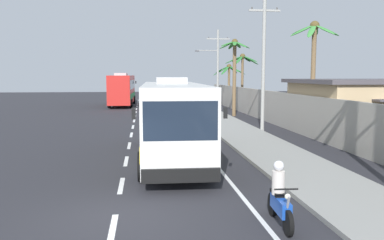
# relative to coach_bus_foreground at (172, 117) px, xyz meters

# --- Properties ---
(ground_plane) EXTENTS (160.00, 160.00, 0.00)m
(ground_plane) POSITION_rel_coach_bus_foreground_xyz_m (-2.04, -7.28, -1.86)
(ground_plane) COLOR #28282D
(sidewalk_kerb) EXTENTS (3.20, 90.00, 0.14)m
(sidewalk_kerb) POSITION_rel_coach_bus_foreground_xyz_m (4.76, 2.72, -1.79)
(sidewalk_kerb) COLOR gray
(sidewalk_kerb) RESTS_ON ground
(lane_markings) EXTENTS (3.87, 71.09, 0.01)m
(lane_markings) POSITION_rel_coach_bus_foreground_xyz_m (0.26, 7.55, -1.86)
(lane_markings) COLOR white
(lane_markings) RESTS_ON ground
(boundary_wall) EXTENTS (0.24, 60.00, 2.47)m
(boundary_wall) POSITION_rel_coach_bus_foreground_xyz_m (8.56, 6.72, -0.63)
(boundary_wall) COLOR #9E998E
(boundary_wall) RESTS_ON ground
(coach_bus_foreground) EXTENTS (3.11, 10.96, 3.58)m
(coach_bus_foreground) POSITION_rel_coach_bus_foreground_xyz_m (0.00, 0.00, 0.00)
(coach_bus_foreground) COLOR silver
(coach_bus_foreground) RESTS_ON ground
(coach_bus_far_lane) EXTENTS (3.11, 10.74, 3.93)m
(coach_bus_far_lane) POSITION_rel_coach_bus_foreground_xyz_m (-3.81, 31.38, 0.18)
(coach_bus_far_lane) COLOR red
(coach_bus_far_lane) RESTS_ON ground
(motorcycle_beside_bus) EXTENTS (0.56, 1.96, 1.57)m
(motorcycle_beside_bus) POSITION_rel_coach_bus_foreground_xyz_m (2.04, -8.26, -1.22)
(motorcycle_beside_bus) COLOR black
(motorcycle_beside_bus) RESTS_ON ground
(utility_pole_mid) EXTENTS (2.05, 0.24, 9.11)m
(utility_pole_mid) POSITION_rel_coach_bus_foreground_xyz_m (6.44, 7.65, 2.87)
(utility_pole_mid) COLOR #9E9E99
(utility_pole_mid) RESTS_ON ground
(utility_pole_far) EXTENTS (3.74, 0.24, 8.52)m
(utility_pole_far) POSITION_rel_coach_bus_foreground_xyz_m (6.66, 25.26, 2.74)
(utility_pole_far) COLOR #9E9E99
(utility_pole_far) RESTS_ON ground
(palm_second) EXTENTS (2.86, 2.90, 6.89)m
(palm_second) POSITION_rel_coach_bus_foreground_xyz_m (6.85, 17.70, 2.92)
(palm_second) COLOR brown
(palm_second) RESTS_ON ground
(palm_third) EXTENTS (3.89, 3.67, 5.00)m
(palm_third) POSITION_rel_coach_bus_foreground_xyz_m (8.76, 28.79, 1.86)
(palm_third) COLOR brown
(palm_third) RESTS_ON ground
(palm_fourth) EXTENTS (3.15, 3.04, 6.92)m
(palm_fourth) POSITION_rel_coach_bus_foreground_xyz_m (8.98, 5.83, 3.13)
(palm_fourth) COLOR brown
(palm_fourth) RESTS_ON ground
(palm_farthest) EXTENTS (3.67, 3.47, 5.92)m
(palm_farthest) POSITION_rel_coach_bus_foreground_xyz_m (9.02, 23.34, 2.62)
(palm_farthest) COLOR brown
(palm_farthest) RESTS_ON ground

